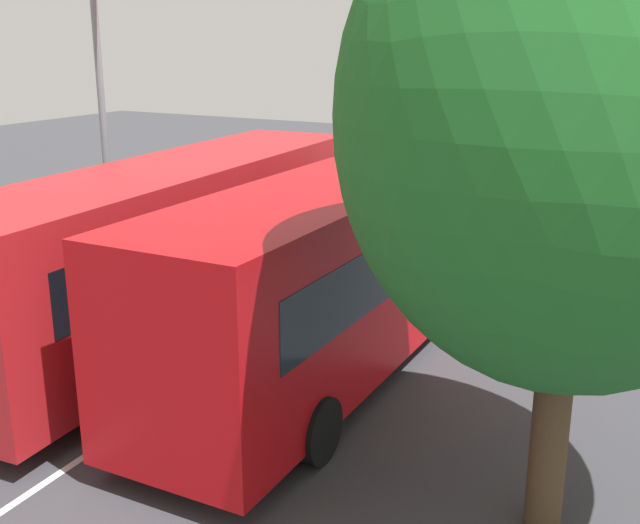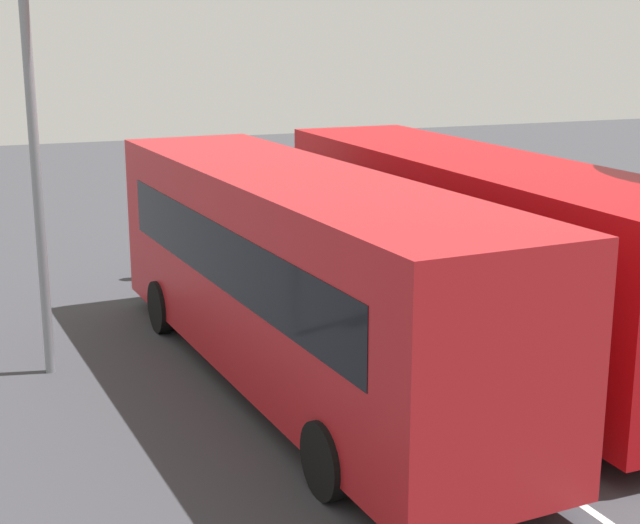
{
  "view_description": "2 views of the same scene",
  "coord_description": "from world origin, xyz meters",
  "px_view_note": "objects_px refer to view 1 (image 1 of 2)",
  "views": [
    {
      "loc": [
        -11.38,
        -7.7,
        5.72
      ],
      "look_at": [
        0.1,
        -1.48,
        1.86
      ],
      "focal_mm": 43.55,
      "sensor_mm": 36.0,
      "label": 1
    },
    {
      "loc": [
        -13.13,
        6.39,
        5.46
      ],
      "look_at": [
        0.87,
        0.84,
        1.71
      ],
      "focal_mm": 52.68,
      "sensor_mm": 36.0,
      "label": 2
    }
  ],
  "objects_px": {
    "bus_center_left": "(177,243)",
    "pedestrian": "(326,207)",
    "street_lamp": "(107,117)",
    "bus_far_left": "(352,260)",
    "depot_tree": "(580,115)"
  },
  "relations": [
    {
      "from": "pedestrian",
      "to": "bus_far_left",
      "type": "bearing_deg",
      "value": 27.47
    },
    {
      "from": "bus_center_left",
      "to": "depot_tree",
      "type": "xyz_separation_m",
      "value": [
        -2.88,
        -7.78,
        3.05
      ]
    },
    {
      "from": "bus_center_left",
      "to": "pedestrian",
      "type": "distance_m",
      "value": 7.26
    },
    {
      "from": "street_lamp",
      "to": "pedestrian",
      "type": "bearing_deg",
      "value": 83.06
    },
    {
      "from": "bus_far_left",
      "to": "street_lamp",
      "type": "distance_m",
      "value": 7.28
    },
    {
      "from": "pedestrian",
      "to": "street_lamp",
      "type": "height_order",
      "value": "street_lamp"
    },
    {
      "from": "bus_center_left",
      "to": "street_lamp",
      "type": "bearing_deg",
      "value": 56.61
    },
    {
      "from": "bus_far_left",
      "to": "bus_center_left",
      "type": "xyz_separation_m",
      "value": [
        -0.55,
        3.49,
        0.0
      ]
    },
    {
      "from": "bus_far_left",
      "to": "pedestrian",
      "type": "xyz_separation_m",
      "value": [
        6.65,
        4.06,
        -0.75
      ]
    },
    {
      "from": "street_lamp",
      "to": "depot_tree",
      "type": "distance_m",
      "value": 12.16
    },
    {
      "from": "bus_center_left",
      "to": "pedestrian",
      "type": "height_order",
      "value": "bus_center_left"
    },
    {
      "from": "bus_far_left",
      "to": "bus_center_left",
      "type": "bearing_deg",
      "value": 98.12
    },
    {
      "from": "bus_far_left",
      "to": "pedestrian",
      "type": "height_order",
      "value": "bus_far_left"
    },
    {
      "from": "bus_center_left",
      "to": "bus_far_left",
      "type": "bearing_deg",
      "value": -84.83
    },
    {
      "from": "bus_center_left",
      "to": "depot_tree",
      "type": "relative_size",
      "value": 1.42
    }
  ]
}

